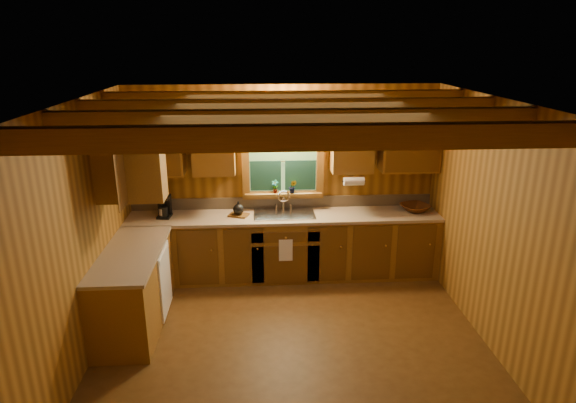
% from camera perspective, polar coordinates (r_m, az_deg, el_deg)
% --- Properties ---
extents(room, '(4.20, 4.20, 4.20)m').
position_cam_1_polar(room, '(4.95, 0.59, -3.46)').
color(room, '#543514').
rests_on(room, ground).
extents(ceiling_beams, '(4.20, 2.54, 0.18)m').
position_cam_1_polar(ceiling_beams, '(4.64, 0.64, 10.31)').
color(ceiling_beams, brown).
rests_on(ceiling_beams, room).
extents(base_cabinets, '(4.20, 2.22, 0.86)m').
position_cam_1_polar(base_cabinets, '(6.46, -4.68, -6.50)').
color(base_cabinets, brown).
rests_on(base_cabinets, ground).
extents(countertop, '(4.20, 2.24, 0.04)m').
position_cam_1_polar(countertop, '(6.29, -4.66, -2.75)').
color(countertop, tan).
rests_on(countertop, base_cabinets).
extents(backsplash, '(4.20, 0.02, 0.16)m').
position_cam_1_polar(backsplash, '(6.83, -0.58, -0.09)').
color(backsplash, '#9D8769').
rests_on(backsplash, room).
extents(dishwasher_panel, '(0.02, 0.60, 0.80)m').
position_cam_1_polar(dishwasher_panel, '(6.02, -14.20, -8.98)').
color(dishwasher_panel, white).
rests_on(dishwasher_panel, base_cabinets).
extents(upper_cabinets, '(4.19, 1.77, 0.78)m').
position_cam_1_polar(upper_cabinets, '(6.15, -5.66, 6.07)').
color(upper_cabinets, brown).
rests_on(upper_cabinets, room).
extents(window, '(1.12, 0.08, 1.00)m').
position_cam_1_polar(window, '(6.65, -0.59, 4.35)').
color(window, brown).
rests_on(window, room).
extents(window_sill, '(1.06, 0.14, 0.04)m').
position_cam_1_polar(window_sill, '(6.72, -0.56, 0.87)').
color(window_sill, brown).
rests_on(window_sill, room).
extents(wall_sconce, '(0.45, 0.21, 0.17)m').
position_cam_1_polar(wall_sconce, '(6.41, -0.55, 9.61)').
color(wall_sconce, black).
rests_on(wall_sconce, room).
extents(paper_towel_roll, '(0.27, 0.11, 0.11)m').
position_cam_1_polar(paper_towel_roll, '(6.49, 7.73, 2.36)').
color(paper_towel_roll, white).
rests_on(paper_towel_roll, upper_cabinets).
extents(dish_towel, '(0.18, 0.01, 0.30)m').
position_cam_1_polar(dish_towel, '(6.41, -0.27, -5.74)').
color(dish_towel, white).
rests_on(dish_towel, base_cabinets).
extents(sink, '(0.82, 0.48, 0.43)m').
position_cam_1_polar(sink, '(6.60, -0.45, -1.88)').
color(sink, silver).
rests_on(sink, countertop).
extents(coffee_maker, '(0.17, 0.22, 0.30)m').
position_cam_1_polar(coffee_maker, '(6.67, -14.32, -0.51)').
color(coffee_maker, black).
rests_on(coffee_maker, countertop).
extents(utensil_crock, '(0.11, 0.11, 0.31)m').
position_cam_1_polar(utensil_crock, '(6.65, -14.44, -1.23)').
color(utensil_crock, silver).
rests_on(utensil_crock, countertop).
extents(cutting_board, '(0.30, 0.26, 0.02)m').
position_cam_1_polar(cutting_board, '(6.56, -5.81, -1.59)').
color(cutting_board, '#593713').
rests_on(cutting_board, countertop).
extents(teakettle, '(0.14, 0.14, 0.18)m').
position_cam_1_polar(teakettle, '(6.53, -5.83, -0.90)').
color(teakettle, black).
rests_on(teakettle, cutting_board).
extents(wicker_basket, '(0.48, 0.48, 0.09)m').
position_cam_1_polar(wicker_basket, '(6.93, 14.67, -0.72)').
color(wicker_basket, '#48230C').
rests_on(wicker_basket, countertop).
extents(potted_plant_left, '(0.11, 0.09, 0.19)m').
position_cam_1_polar(potted_plant_left, '(6.67, -1.54, 1.76)').
color(potted_plant_left, '#593713').
rests_on(potted_plant_left, window_sill).
extents(potted_plant_right, '(0.12, 0.11, 0.19)m').
position_cam_1_polar(potted_plant_right, '(6.67, 0.56, 1.75)').
color(potted_plant_right, '#593713').
rests_on(potted_plant_right, window_sill).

